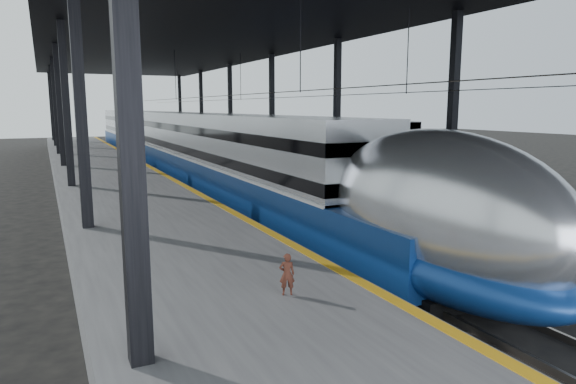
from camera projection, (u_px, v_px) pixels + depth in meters
ground at (316, 276)px, 15.02m from camera, size 160.00×160.00×0.00m
platform at (109, 180)px, 31.27m from camera, size 6.00×80.00×1.00m
yellow_strip at (155, 170)px, 32.37m from camera, size 0.30×80.00×0.01m
rails at (233, 179)px, 34.73m from camera, size 6.52×80.00×0.16m
canopy at (191, 39)px, 32.15m from camera, size 18.00×75.00×9.47m
tgv_train at (178, 146)px, 37.63m from camera, size 3.15×65.20×4.52m
second_train at (211, 137)px, 47.12m from camera, size 3.09×56.05×4.25m
child at (287, 274)px, 10.69m from camera, size 0.38×0.31×0.90m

